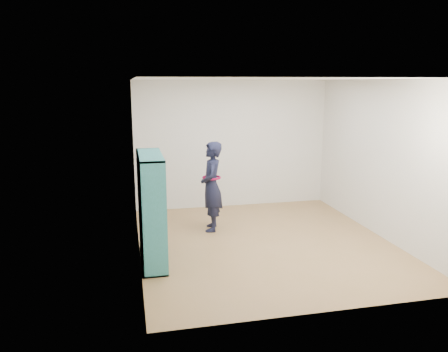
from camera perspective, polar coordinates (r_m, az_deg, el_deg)
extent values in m
plane|color=#9A7646|center=(7.21, 5.34, -8.64)|extent=(4.50, 4.50, 0.00)
plane|color=white|center=(6.74, 5.79, 12.50)|extent=(4.50, 4.50, 0.00)
cube|color=silver|center=(6.53, -11.39, 0.85)|extent=(0.02, 4.50, 2.60)
cube|color=silver|center=(7.71, 19.85, 2.08)|extent=(0.02, 4.50, 2.60)
cube|color=silver|center=(8.99, 1.12, 4.14)|extent=(4.00, 0.02, 2.60)
cube|color=silver|center=(4.82, 13.85, -3.25)|extent=(4.00, 0.02, 2.60)
cube|color=teal|center=(5.76, -9.13, -5.84)|extent=(0.34, 0.02, 1.57)
cube|color=teal|center=(6.87, -9.74, -2.91)|extent=(0.34, 0.02, 1.57)
cube|color=teal|center=(6.57, -9.23, -10.74)|extent=(0.34, 1.18, 0.02)
cube|color=teal|center=(6.14, -9.71, 2.71)|extent=(0.34, 1.18, 0.02)
cube|color=teal|center=(6.31, -10.92, -4.32)|extent=(0.02, 1.18, 1.57)
cube|color=teal|center=(6.13, -9.36, -4.73)|extent=(0.32, 0.02, 1.53)
cube|color=teal|center=(6.50, -9.56, -3.79)|extent=(0.32, 0.02, 1.53)
cube|color=teal|center=(6.43, -9.35, -7.51)|extent=(0.32, 1.13, 0.02)
cube|color=teal|center=(6.31, -9.46, -4.25)|extent=(0.32, 1.13, 0.02)
cube|color=teal|center=(6.22, -9.59, -0.87)|extent=(0.32, 1.13, 0.02)
cube|color=beige|center=(6.19, -8.84, -11.53)|extent=(0.22, 0.14, 0.08)
cube|color=black|center=(5.97, -8.86, -7.56)|extent=(0.18, 0.16, 0.27)
cube|color=maroon|center=(5.86, -8.98, -4.17)|extent=(0.18, 0.16, 0.24)
cube|color=silver|center=(5.84, -9.20, -1.31)|extent=(0.22, 0.14, 0.06)
cube|color=navy|center=(6.46, -8.98, -9.61)|extent=(0.18, 0.16, 0.27)
cube|color=brown|center=(6.33, -9.09, -6.38)|extent=(0.18, 0.16, 0.28)
cube|color=#BFB28C|center=(6.29, -9.30, -3.79)|extent=(0.22, 0.14, 0.08)
cube|color=#26594C|center=(6.13, -9.33, 0.42)|extent=(0.18, 0.16, 0.28)
cube|color=beige|center=(6.82, -9.18, -8.62)|extent=(0.18, 0.16, 0.23)
cube|color=black|center=(6.77, -9.38, -6.14)|extent=(0.22, 0.14, 0.06)
cube|color=maroon|center=(6.59, -9.40, -2.48)|extent=(0.18, 0.16, 0.21)
cube|color=silver|center=(6.50, -9.52, 0.91)|extent=(0.18, 0.16, 0.24)
imported|color=black|center=(7.57, -1.63, -1.38)|extent=(0.47, 0.63, 1.57)
torus|color=#970B3D|center=(7.53, -1.64, -0.20)|extent=(0.38, 0.38, 0.04)
cube|color=silver|center=(7.63, -2.74, -0.47)|extent=(0.02, 0.11, 0.14)
cube|color=black|center=(7.63, -2.74, -0.47)|extent=(0.02, 0.11, 0.14)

